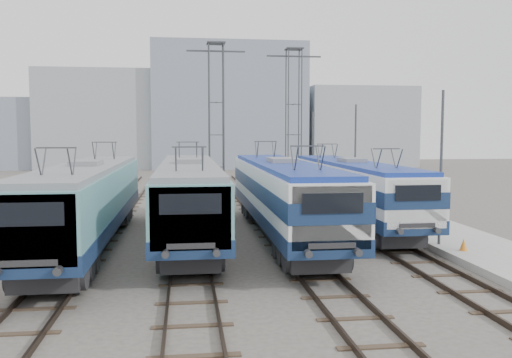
% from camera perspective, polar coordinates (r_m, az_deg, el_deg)
% --- Properties ---
extents(ground, '(160.00, 160.00, 0.00)m').
position_cam_1_polar(ground, '(20.97, -0.66, -9.39)').
color(ground, '#514C47').
extents(platform, '(4.00, 70.00, 0.30)m').
position_cam_1_polar(platform, '(31.27, 16.48, -4.55)').
color(platform, '#9E9E99').
rests_on(platform, ground).
extents(locomotive_far_left, '(2.90, 18.34, 3.45)m').
position_cam_1_polar(locomotive_far_left, '(24.98, -17.44, -1.98)').
color(locomotive_far_left, '#15284D').
rests_on(locomotive_far_left, ground).
extents(locomotive_center_left, '(2.88, 18.20, 3.43)m').
position_cam_1_polar(locomotive_center_left, '(26.30, -7.08, -1.49)').
color(locomotive_center_left, '#15284D').
rests_on(locomotive_center_left, ground).
extents(locomotive_center_right, '(2.90, 18.37, 3.45)m').
position_cam_1_polar(locomotive_center_right, '(26.24, 2.80, -1.31)').
color(locomotive_center_right, '#15284D').
rests_on(locomotive_center_right, ground).
extents(locomotive_far_right, '(2.76, 17.45, 3.28)m').
position_cam_1_polar(locomotive_far_right, '(30.44, 10.09, -0.72)').
color(locomotive_far_right, '#15284D').
rests_on(locomotive_far_right, ground).
extents(catenary_tower_west, '(4.50, 1.20, 12.00)m').
position_cam_1_polar(catenary_tower_west, '(42.28, -4.21, 6.88)').
color(catenary_tower_west, '#3F4247').
rests_on(catenary_tower_west, ground).
extents(catenary_tower_east, '(4.50, 1.20, 12.00)m').
position_cam_1_polar(catenary_tower_east, '(45.09, 3.98, 6.76)').
color(catenary_tower_east, '#3F4247').
rests_on(catenary_tower_east, ground).
extents(mast_front, '(0.12, 0.12, 7.00)m').
position_cam_1_polar(mast_front, '(24.81, 18.89, 0.76)').
color(mast_front, '#3F4247').
rests_on(mast_front, ground).
extents(mast_mid, '(0.12, 0.12, 7.00)m').
position_cam_1_polar(mast_mid, '(35.94, 10.40, 2.15)').
color(mast_mid, '#3F4247').
rests_on(mast_mid, ground).
extents(mast_rear, '(0.12, 0.12, 7.00)m').
position_cam_1_polar(mast_rear, '(47.50, 5.97, 2.86)').
color(mast_rear, '#3F4247').
rests_on(mast_rear, ground).
extents(safety_cone, '(0.33, 0.33, 0.51)m').
position_cam_1_polar(safety_cone, '(24.17, 21.02, -6.46)').
color(safety_cone, orange).
rests_on(safety_cone, platform).
extents(building_west, '(18.00, 12.00, 14.00)m').
position_cam_1_polar(building_west, '(83.02, -15.54, 5.99)').
color(building_west, '#979FA8').
rests_on(building_west, ground).
extents(building_center, '(22.00, 14.00, 18.00)m').
position_cam_1_polar(building_center, '(82.52, -2.99, 7.56)').
color(building_center, gray).
rests_on(building_center, ground).
extents(building_east, '(16.00, 12.00, 12.00)m').
position_cam_1_polar(building_east, '(86.32, 10.43, 5.37)').
color(building_east, '#979FA8').
rests_on(building_east, ground).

